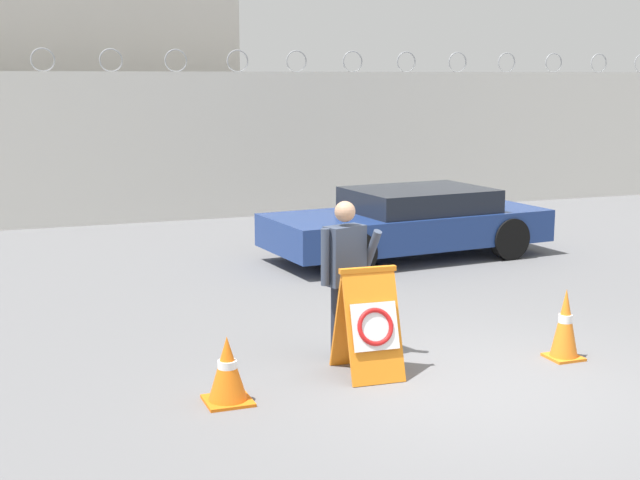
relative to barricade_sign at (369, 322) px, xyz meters
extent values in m
plane|color=slate|center=(0.90, -0.64, -0.55)|extent=(90.00, 90.00, 0.00)
cube|color=silver|center=(0.90, 10.51, 0.98)|extent=(36.00, 0.30, 3.07)
torus|color=gray|center=(-2.36, 10.51, 2.74)|extent=(0.47, 0.03, 0.47)
torus|color=gray|center=(-1.06, 10.51, 2.74)|extent=(0.47, 0.03, 0.47)
torus|color=gray|center=(0.25, 10.51, 2.74)|extent=(0.47, 0.03, 0.47)
torus|color=gray|center=(1.55, 10.51, 2.74)|extent=(0.47, 0.03, 0.47)
torus|color=gray|center=(2.86, 10.51, 2.74)|extent=(0.47, 0.03, 0.47)
torus|color=gray|center=(4.16, 10.51, 2.74)|extent=(0.47, 0.03, 0.47)
torus|color=gray|center=(5.46, 10.51, 2.74)|extent=(0.47, 0.03, 0.47)
torus|color=gray|center=(6.77, 10.51, 2.74)|extent=(0.47, 0.03, 0.47)
torus|color=gray|center=(8.07, 10.51, 2.74)|extent=(0.47, 0.03, 0.47)
torus|color=gray|center=(9.37, 10.51, 2.74)|extent=(0.47, 0.03, 0.47)
torus|color=gray|center=(10.68, 10.51, 2.74)|extent=(0.47, 0.03, 0.47)
cube|color=beige|center=(-1.84, 16.29, 2.33)|extent=(7.95, 7.66, 5.76)
cube|color=orange|center=(-0.01, -0.13, -0.02)|extent=(0.57, 0.41, 1.07)
cube|color=orange|center=(0.01, 0.22, -0.02)|extent=(0.57, 0.41, 1.07)
cube|color=orange|center=(0.00, 0.04, 0.53)|extent=(0.60, 0.09, 0.05)
cube|color=white|center=(-0.01, -0.17, 0.00)|extent=(0.48, 0.19, 0.45)
torus|color=red|center=(-0.01, -0.18, 0.00)|extent=(0.38, 0.18, 0.37)
cylinder|color=#232838|center=(-0.11, 0.55, -0.14)|extent=(0.15, 0.15, 0.81)
cylinder|color=#232838|center=(0.06, 0.61, -0.14)|extent=(0.15, 0.15, 0.81)
cube|color=#384256|center=(-0.03, 0.58, 0.58)|extent=(0.47, 0.34, 0.63)
sphere|color=tan|center=(-0.03, 0.58, 1.04)|extent=(0.22, 0.22, 0.22)
cylinder|color=#384256|center=(-0.28, 0.50, 0.59)|extent=(0.09, 0.09, 0.59)
cylinder|color=#384256|center=(0.25, 0.56, 0.56)|extent=(0.19, 0.34, 0.58)
cube|color=orange|center=(-1.53, -0.26, -0.53)|extent=(0.43, 0.43, 0.03)
cone|color=orange|center=(-1.53, -0.26, -0.22)|extent=(0.36, 0.36, 0.60)
cylinder|color=white|center=(-1.53, -0.26, -0.19)|extent=(0.18, 0.18, 0.08)
cube|color=orange|center=(2.17, -0.25, -0.53)|extent=(0.35, 0.35, 0.03)
cone|color=orange|center=(2.17, -0.25, -0.15)|extent=(0.29, 0.29, 0.73)
cylinder|color=white|center=(2.17, -0.25, -0.12)|extent=(0.15, 0.15, 0.10)
cylinder|color=black|center=(1.61, 4.21, -0.21)|extent=(0.70, 0.27, 0.69)
cylinder|color=black|center=(1.43, 5.95, -0.21)|extent=(0.70, 0.27, 0.69)
cylinder|color=black|center=(4.48, 4.49, -0.21)|extent=(0.70, 0.27, 0.69)
cylinder|color=black|center=(4.31, 6.24, -0.21)|extent=(0.70, 0.27, 0.69)
cube|color=navy|center=(2.96, 5.22, -0.04)|extent=(4.83, 2.32, 0.53)
cube|color=black|center=(3.19, 5.25, 0.41)|extent=(2.39, 1.89, 0.37)
camera|label=1|loc=(-3.47, -7.90, 2.42)|focal=50.00mm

